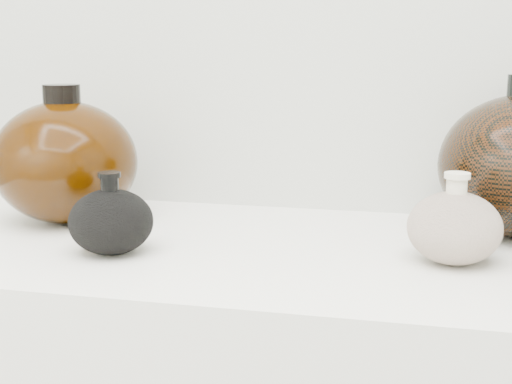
# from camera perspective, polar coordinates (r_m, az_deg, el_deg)

# --- Properties ---
(black_gourd_vase) EXTENTS (0.12, 0.12, 0.11)m
(black_gourd_vase) POSITION_cam_1_polar(r_m,az_deg,el_deg) (0.99, -11.52, -2.28)
(black_gourd_vase) COLOR black
(black_gourd_vase) RESTS_ON display_counter
(cream_gourd_vase) EXTENTS (0.16, 0.16, 0.12)m
(cream_gourd_vase) POSITION_cam_1_polar(r_m,az_deg,el_deg) (0.96, 15.59, -2.72)
(cream_gourd_vase) COLOR beige
(cream_gourd_vase) RESTS_ON display_counter
(left_round_pot) EXTENTS (0.29, 0.29, 0.22)m
(left_round_pot) POSITION_cam_1_polar(r_m,az_deg,el_deg) (1.18, -15.02, 2.38)
(left_round_pot) COLOR black
(left_round_pot) RESTS_ON display_counter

